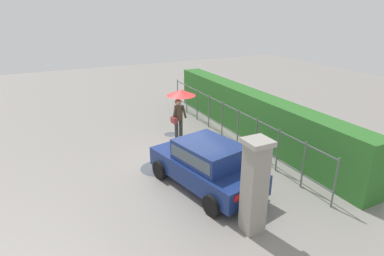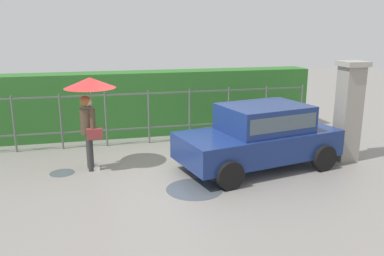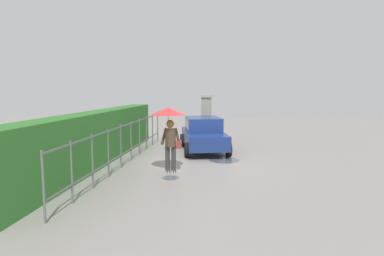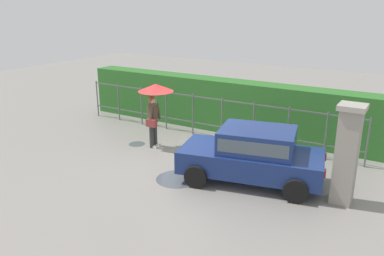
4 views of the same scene
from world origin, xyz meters
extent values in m
plane|color=gray|center=(0.00, 0.00, 0.00)|extent=(40.00, 40.00, 0.00)
cube|color=navy|center=(2.13, -0.17, 0.58)|extent=(3.96, 2.39, 0.60)
cube|color=navy|center=(2.28, -0.14, 1.18)|extent=(2.16, 1.81, 0.60)
cube|color=#4C5B66|center=(2.28, -0.14, 1.20)|extent=(2.02, 1.80, 0.33)
cylinder|color=black|center=(1.09, -1.26, 0.30)|extent=(0.62, 0.30, 0.60)
cylinder|color=black|center=(0.73, 0.38, 0.30)|extent=(0.62, 0.30, 0.60)
cylinder|color=black|center=(3.53, -0.73, 0.30)|extent=(0.62, 0.30, 0.60)
cylinder|color=black|center=(3.18, 0.91, 0.30)|extent=(0.62, 0.30, 0.60)
cube|color=red|center=(4.07, -0.32, 0.73)|extent=(0.10, 0.21, 0.16)
cube|color=red|center=(3.83, 0.76, 0.73)|extent=(0.10, 0.21, 0.16)
cylinder|color=#333333|center=(-1.66, 0.71, 0.43)|extent=(0.15, 0.15, 0.86)
cylinder|color=#333333|center=(-1.65, 0.51, 0.43)|extent=(0.15, 0.15, 0.86)
cube|color=white|center=(-1.60, 0.72, 0.04)|extent=(0.26, 0.10, 0.08)
cube|color=white|center=(-1.59, 0.52, 0.04)|extent=(0.26, 0.10, 0.08)
cylinder|color=#473828|center=(-1.65, 0.61, 1.15)|extent=(0.34, 0.34, 0.58)
sphere|color=#DBAD89|center=(-1.65, 0.61, 1.58)|extent=(0.22, 0.22, 0.22)
sphere|color=olive|center=(-1.68, 0.61, 1.60)|extent=(0.25, 0.25, 0.25)
cylinder|color=#473828|center=(-1.59, 0.84, 1.18)|extent=(0.10, 0.23, 0.56)
cylinder|color=#473828|center=(-1.56, 0.40, 1.18)|extent=(0.10, 0.23, 0.56)
cylinder|color=#B2B2B7|center=(-1.56, 0.70, 1.50)|extent=(0.02, 0.02, 0.77)
cone|color=red|center=(-1.56, 0.70, 2.00)|extent=(1.15, 1.15, 0.24)
cube|color=maroon|center=(-1.52, 0.36, 0.91)|extent=(0.35, 0.18, 0.24)
cube|color=gray|center=(4.47, -0.13, 1.15)|extent=(0.48, 0.48, 2.30)
cube|color=#9E998E|center=(4.47, -0.13, 2.36)|extent=(0.60, 0.60, 0.12)
cylinder|color=#59605B|center=(-5.89, 2.42, 0.75)|extent=(0.05, 0.05, 1.50)
cylinder|color=#59605B|center=(-4.72, 2.42, 0.75)|extent=(0.05, 0.05, 1.50)
cylinder|color=#59605B|center=(-3.55, 2.42, 0.75)|extent=(0.05, 0.05, 1.50)
cylinder|color=#59605B|center=(-2.38, 2.42, 0.75)|extent=(0.05, 0.05, 1.50)
cylinder|color=#59605B|center=(-1.21, 2.42, 0.75)|extent=(0.05, 0.05, 1.50)
cylinder|color=#59605B|center=(-0.04, 2.42, 0.75)|extent=(0.05, 0.05, 1.50)
cylinder|color=#59605B|center=(1.13, 2.42, 0.75)|extent=(0.05, 0.05, 1.50)
cylinder|color=#59605B|center=(2.30, 2.42, 0.75)|extent=(0.05, 0.05, 1.50)
cylinder|color=#59605B|center=(3.47, 2.42, 0.75)|extent=(0.05, 0.05, 1.50)
cylinder|color=#59605B|center=(4.64, 2.42, 0.75)|extent=(0.05, 0.05, 1.50)
cube|color=#59605B|center=(-0.63, 2.42, 1.42)|extent=(10.53, 0.03, 0.04)
cube|color=#59605B|center=(-0.63, 2.42, 0.45)|extent=(10.53, 0.03, 0.04)
cube|color=#2D6B28|center=(-0.63, 3.49, 0.95)|extent=(11.53, 0.90, 1.90)
cylinder|color=#4C545B|center=(0.40, -1.09, 0.00)|extent=(1.17, 1.17, 0.00)
cylinder|color=#4C545B|center=(-2.28, 0.51, 0.00)|extent=(0.56, 0.56, 0.00)
camera|label=1|loc=(9.81, -4.37, 5.21)|focal=30.43mm
camera|label=2|loc=(-1.44, -8.45, 3.23)|focal=37.49mm
camera|label=3|loc=(-11.73, -1.21, 2.68)|focal=30.09mm
camera|label=4|loc=(5.72, -9.14, 4.55)|focal=36.35mm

